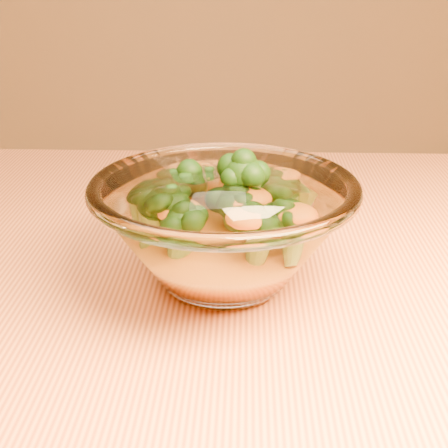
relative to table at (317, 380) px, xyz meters
name	(u,v)px	position (x,y,z in m)	size (l,w,h in m)	color
table	(317,380)	(0.00, 0.00, 0.00)	(1.20, 0.80, 0.75)	#CC783D
glass_bowl	(224,229)	(-0.09, 0.01, 0.15)	(0.23, 0.23, 0.10)	white
cheese_sauce	(224,252)	(-0.09, 0.01, 0.13)	(0.13, 0.13, 0.04)	orange
broccoli_heap	(221,206)	(-0.09, 0.02, 0.17)	(0.15, 0.13, 0.08)	black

